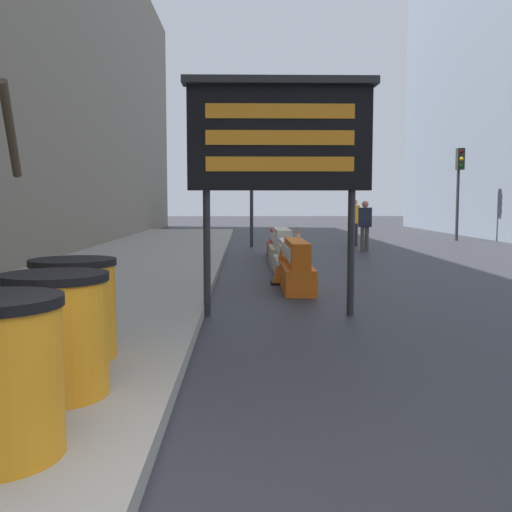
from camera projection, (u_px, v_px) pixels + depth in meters
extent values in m
cylinder|color=#4C3D2D|center=(10.00, 131.00, 8.84)|extent=(0.41, 1.23, 1.35)
cylinder|color=orange|center=(56.00, 339.00, 4.41)|extent=(0.75, 0.75, 0.85)
cylinder|color=black|center=(54.00, 277.00, 4.37)|extent=(0.78, 0.78, 0.06)
cylinder|color=orange|center=(74.00, 312.00, 5.47)|extent=(0.75, 0.75, 0.85)
cylinder|color=black|center=(73.00, 262.00, 5.43)|extent=(0.78, 0.78, 0.06)
cylinder|color=#28282B|center=(207.00, 254.00, 8.24)|extent=(0.10, 0.10, 1.74)
cylinder|color=#28282B|center=(351.00, 253.00, 8.28)|extent=(0.10, 0.10, 1.74)
cube|color=black|center=(280.00, 139.00, 8.12)|extent=(2.49, 0.24, 1.40)
cube|color=#28282B|center=(280.00, 81.00, 7.98)|extent=(2.61, 0.34, 0.10)
cube|color=orange|center=(280.00, 111.00, 7.95)|extent=(1.99, 0.02, 0.20)
cube|color=orange|center=(280.00, 138.00, 7.99)|extent=(1.99, 0.02, 0.20)
cube|color=orange|center=(280.00, 164.00, 8.02)|extent=(1.99, 0.02, 0.20)
cube|color=orange|center=(296.00, 277.00, 10.76)|extent=(0.53, 1.96, 0.44)
cube|color=orange|center=(297.00, 253.00, 10.71)|extent=(0.32, 1.96, 0.44)
cube|color=white|center=(287.00, 253.00, 10.71)|extent=(0.02, 1.57, 0.22)
cube|color=silver|center=(288.00, 267.00, 12.78)|extent=(0.55, 1.71, 0.38)
cube|color=silver|center=(288.00, 249.00, 12.75)|extent=(0.33, 1.71, 0.38)
cube|color=white|center=(280.00, 249.00, 12.74)|extent=(0.02, 1.37, 0.19)
cube|color=beige|center=(282.00, 256.00, 14.82)|extent=(0.59, 2.08, 0.45)
cube|color=beige|center=(282.00, 238.00, 14.78)|extent=(0.35, 2.08, 0.45)
cube|color=white|center=(274.00, 238.00, 14.78)|extent=(0.02, 1.66, 0.23)
cube|color=red|center=(277.00, 250.00, 17.04)|extent=(0.51, 1.96, 0.39)
cube|color=red|center=(277.00, 236.00, 17.00)|extent=(0.31, 1.96, 0.39)
cube|color=white|center=(271.00, 236.00, 17.00)|extent=(0.02, 1.57, 0.20)
cube|color=black|center=(291.00, 258.00, 16.61)|extent=(0.41, 0.41, 0.04)
cone|color=orange|center=(291.00, 244.00, 16.57)|extent=(0.33, 0.33, 0.69)
cylinder|color=white|center=(291.00, 243.00, 16.57)|extent=(0.19, 0.19, 0.10)
cube|color=black|center=(281.00, 283.00, 11.49)|extent=(0.39, 0.39, 0.04)
cone|color=orange|center=(281.00, 265.00, 11.45)|extent=(0.31, 0.31, 0.66)
cylinder|color=white|center=(281.00, 263.00, 11.45)|extent=(0.18, 0.18, 0.09)
cube|color=black|center=(298.00, 248.00, 20.18)|extent=(0.41, 0.41, 0.04)
cone|color=orange|center=(298.00, 237.00, 20.15)|extent=(0.33, 0.33, 0.69)
cylinder|color=white|center=(298.00, 236.00, 20.14)|extent=(0.19, 0.19, 0.10)
cylinder|color=#2D2D30|center=(252.00, 180.00, 20.63)|extent=(0.12, 0.12, 4.60)
cube|color=#23281E|center=(252.00, 124.00, 20.30)|extent=(0.28, 0.28, 0.84)
sphere|color=#360605|center=(252.00, 115.00, 20.13)|extent=(0.15, 0.15, 0.15)
sphere|color=#392C06|center=(252.00, 124.00, 20.15)|extent=(0.15, 0.15, 0.15)
sphere|color=green|center=(252.00, 132.00, 20.18)|extent=(0.15, 0.15, 0.15)
cylinder|color=#2D2D30|center=(458.00, 195.00, 23.90)|extent=(0.12, 0.12, 3.66)
cube|color=#23281E|center=(460.00, 159.00, 23.61)|extent=(0.28, 0.28, 0.84)
sphere|color=#360605|center=(462.00, 152.00, 23.44)|extent=(0.15, 0.15, 0.15)
sphere|color=gold|center=(462.00, 159.00, 23.46)|extent=(0.15, 0.15, 0.15)
sphere|color=black|center=(461.00, 166.00, 23.49)|extent=(0.15, 0.15, 0.15)
cylinder|color=#514C42|center=(362.00, 239.00, 18.97)|extent=(0.13, 0.13, 0.77)
cylinder|color=#514C42|center=(367.00, 239.00, 18.97)|extent=(0.13, 0.13, 0.77)
cube|color=#232838|center=(365.00, 217.00, 18.90)|extent=(0.45, 0.32, 0.61)
sphere|color=#CF7761|center=(365.00, 204.00, 18.87)|extent=(0.21, 0.21, 0.21)
cylinder|color=#333338|center=(352.00, 235.00, 21.17)|extent=(0.13, 0.13, 0.80)
cylinder|color=#333338|center=(356.00, 235.00, 21.17)|extent=(0.13, 0.13, 0.80)
cube|color=orange|center=(354.00, 214.00, 21.10)|extent=(0.46, 0.51, 0.64)
sphere|color=tan|center=(354.00, 202.00, 21.06)|extent=(0.22, 0.22, 0.22)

